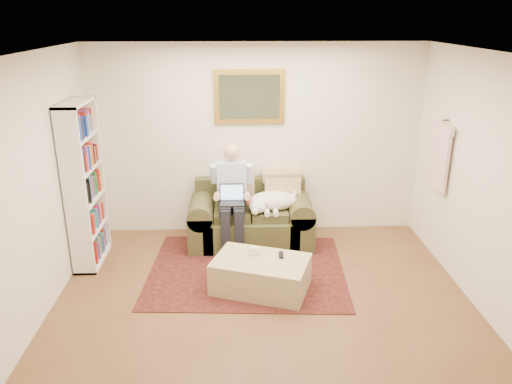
{
  "coord_description": "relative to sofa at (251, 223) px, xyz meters",
  "views": [
    {
      "loc": [
        -0.27,
        -4.12,
        2.94
      ],
      "look_at": [
        -0.04,
        1.41,
        0.95
      ],
      "focal_mm": 35.0,
      "sensor_mm": 36.0,
      "label": 1
    }
  ],
  "objects": [
    {
      "name": "room_shell",
      "position": [
        0.09,
        -1.7,
        1.02
      ],
      "size": [
        4.51,
        5.0,
        2.61
      ],
      "color": "brown",
      "rests_on": "ground"
    },
    {
      "name": "ottoman",
      "position": [
        0.08,
        -1.25,
        -0.1
      ],
      "size": [
        1.18,
        0.96,
        0.37
      ],
      "primitive_type": "cube",
      "rotation": [
        0.0,
        0.0,
        -0.34
      ],
      "color": "tan",
      "rests_on": "room_shell"
    },
    {
      "name": "seated_man",
      "position": [
        -0.24,
        -0.15,
        0.4
      ],
      "size": [
        0.54,
        0.77,
        1.37
      ],
      "primitive_type": null,
      "color": "#8CB5D8",
      "rests_on": "sofa"
    },
    {
      "name": "hanging_shirt",
      "position": [
        2.28,
        -0.45,
        1.07
      ],
      "size": [
        0.06,
        0.52,
        0.9
      ],
      "primitive_type": null,
      "color": "beige",
      "rests_on": "room_shell"
    },
    {
      "name": "tv_remote",
      "position": [
        0.31,
        -1.17,
        0.1
      ],
      "size": [
        0.06,
        0.15,
        0.02
      ],
      "primitive_type": "cube",
      "rotation": [
        0.0,
        0.0,
        -0.05
      ],
      "color": "black",
      "rests_on": "ottoman"
    },
    {
      "name": "rug",
      "position": [
        -0.07,
        -0.81,
        -0.28
      ],
      "size": [
        2.44,
        2.0,
        0.01
      ],
      "primitive_type": "cube",
      "rotation": [
        0.0,
        0.0,
        -0.06
      ],
      "color": "black",
      "rests_on": "room_shell"
    },
    {
      "name": "bookshelf",
      "position": [
        -2.01,
        -0.45,
        0.72
      ],
      "size": [
        0.28,
        0.8,
        2.0
      ],
      "primitive_type": null,
      "color": "white",
      "rests_on": "room_shell"
    },
    {
      "name": "sofa",
      "position": [
        0.0,
        0.0,
        0.0
      ],
      "size": [
        1.63,
        0.83,
        0.98
      ],
      "color": "#484826",
      "rests_on": "room_shell"
    },
    {
      "name": "sleeping_dog",
      "position": [
        0.29,
        -0.08,
        0.34
      ],
      "size": [
        0.67,
        0.42,
        0.25
      ],
      "primitive_type": null,
      "color": "white",
      "rests_on": "sofa"
    },
    {
      "name": "laptop",
      "position": [
        -0.24,
        -0.21,
        0.44
      ],
      "size": [
        0.32,
        0.25,
        0.23
      ],
      "color": "black",
      "rests_on": "seated_man"
    },
    {
      "name": "coffee_mug",
      "position": [
        -0.0,
        -1.14,
        0.14
      ],
      "size": [
        0.08,
        0.08,
        0.1
      ],
      "primitive_type": "cylinder",
      "color": "white",
      "rests_on": "ottoman"
    },
    {
      "name": "wall_mirror",
      "position": [
        0.0,
        0.42,
        1.62
      ],
      "size": [
        0.94,
        0.04,
        0.72
      ],
      "color": "gold",
      "rests_on": "room_shell"
    }
  ]
}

